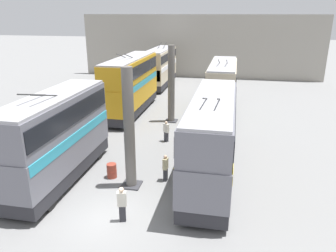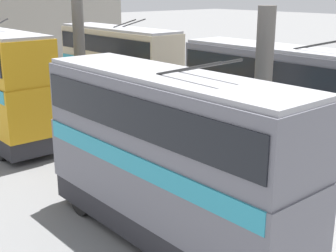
# 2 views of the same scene
# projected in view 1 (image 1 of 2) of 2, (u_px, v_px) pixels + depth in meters

# --- Properties ---
(ground_plane) EXTENTS (240.00, 240.00, 0.00)m
(ground_plane) POSITION_uv_depth(u_px,v_px,m) (112.00, 216.00, 15.98)
(ground_plane) COLOR slate
(depot_back_wall) EXTENTS (0.50, 36.00, 9.20)m
(depot_back_wall) POSITION_uv_depth(u_px,v_px,m) (199.00, 47.00, 48.87)
(depot_back_wall) COLOR gray
(depot_back_wall) RESTS_ON ground_plane
(support_column_near) EXTENTS (1.08, 1.08, 6.82)m
(support_column_near) POSITION_uv_depth(u_px,v_px,m) (129.00, 132.00, 17.75)
(support_column_near) COLOR #605B56
(support_column_near) RESTS_ON ground_plane
(support_column_far) EXTENTS (1.08, 1.08, 6.82)m
(support_column_far) POSITION_uv_depth(u_px,v_px,m) (171.00, 86.00, 28.92)
(support_column_far) COLOR #605B56
(support_column_far) RESTS_ON ground_plane
(bus_left_near) EXTENTS (10.93, 2.54, 5.57)m
(bus_left_near) POSITION_uv_depth(u_px,v_px,m) (212.00, 134.00, 18.79)
(bus_left_near) COLOR black
(bus_left_near) RESTS_ON ground_plane
(bus_left_far) EXTENTS (10.00, 2.54, 5.65)m
(bus_left_far) POSITION_uv_depth(u_px,v_px,m) (222.00, 86.00, 30.83)
(bus_left_far) COLOR black
(bus_left_far) RESTS_ON ground_plane
(bus_right_near) EXTENTS (9.24, 2.54, 5.75)m
(bus_right_near) POSITION_uv_depth(u_px,v_px,m) (56.00, 133.00, 18.59)
(bus_right_near) COLOR black
(bus_right_near) RESTS_ON ground_plane
(bus_right_mid) EXTENTS (11.07, 2.54, 6.06)m
(bus_right_mid) POSITION_uv_depth(u_px,v_px,m) (131.00, 82.00, 31.53)
(bus_right_mid) COLOR black
(bus_right_mid) RESTS_ON ground_plane
(bus_right_far) EXTENTS (10.12, 2.54, 5.57)m
(bus_right_far) POSITION_uv_depth(u_px,v_px,m) (160.00, 65.00, 43.48)
(bus_right_far) COLOR black
(bus_right_far) RESTS_ON ground_plane
(person_by_left_row) EXTENTS (0.44, 0.27, 1.64)m
(person_by_left_row) POSITION_uv_depth(u_px,v_px,m) (165.00, 167.00, 19.10)
(person_by_left_row) COLOR #2D2D33
(person_by_left_row) RESTS_ON ground_plane
(person_aisle_foreground) EXTENTS (0.34, 0.47, 1.80)m
(person_aisle_foreground) POSITION_uv_depth(u_px,v_px,m) (122.00, 203.00, 15.30)
(person_aisle_foreground) COLOR #2D2D33
(person_aisle_foreground) RESTS_ON ground_plane
(person_aisle_midway) EXTENTS (0.44, 0.48, 1.64)m
(person_aisle_midway) POSITION_uv_depth(u_px,v_px,m) (166.00, 131.00, 24.98)
(person_aisle_midway) COLOR #2D2D33
(person_aisle_midway) RESTS_ON ground_plane
(oil_drum) EXTENTS (0.61, 0.61, 0.88)m
(oil_drum) POSITION_uv_depth(u_px,v_px,m) (112.00, 171.00, 19.62)
(oil_drum) COLOR #933828
(oil_drum) RESTS_ON ground_plane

